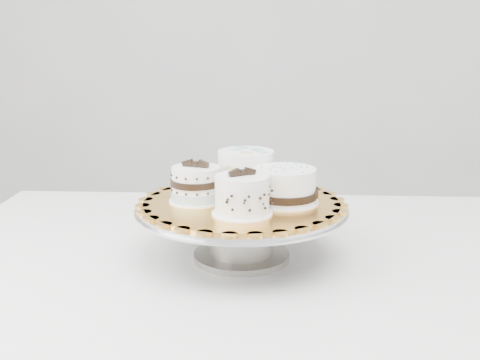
# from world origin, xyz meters

# --- Properties ---
(table) EXTENTS (1.33, 0.93, 0.75)m
(table) POSITION_xyz_m (0.04, 0.15, 0.68)
(table) COLOR white
(table) RESTS_ON floor
(cake_stand) EXTENTS (0.39, 0.39, 0.11)m
(cake_stand) POSITION_xyz_m (0.02, 0.12, 0.82)
(cake_stand) COLOR gray
(cake_stand) RESTS_ON table
(cake_board) EXTENTS (0.39, 0.39, 0.01)m
(cake_board) POSITION_xyz_m (0.02, 0.12, 0.86)
(cake_board) COLOR gold
(cake_board) RESTS_ON cake_stand
(cake_swirl) EXTENTS (0.13, 0.13, 0.08)m
(cake_swirl) POSITION_xyz_m (0.03, 0.04, 0.89)
(cake_swirl) COLOR white
(cake_swirl) RESTS_ON cake_board
(cake_banded) EXTENTS (0.11, 0.11, 0.08)m
(cake_banded) POSITION_xyz_m (-0.07, 0.11, 0.89)
(cake_banded) COLOR white
(cake_banded) RESTS_ON cake_board
(cake_dots) EXTENTS (0.13, 0.13, 0.08)m
(cake_dots) POSITION_xyz_m (0.02, 0.20, 0.90)
(cake_dots) COLOR white
(cake_dots) RESTS_ON cake_board
(cake_ribbon) EXTENTS (0.13, 0.12, 0.07)m
(cake_ribbon) POSITION_xyz_m (0.10, 0.12, 0.89)
(cake_ribbon) COLOR white
(cake_ribbon) RESTS_ON cake_board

